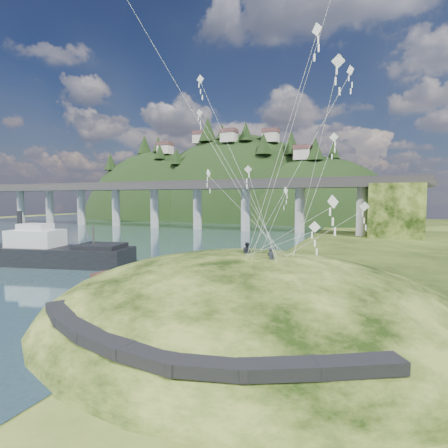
% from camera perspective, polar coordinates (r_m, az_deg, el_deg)
% --- Properties ---
extents(ground, '(320.00, 320.00, 0.00)m').
position_cam_1_polar(ground, '(31.15, -11.48, -13.50)').
color(ground, black).
rests_on(ground, ground).
extents(grass_hill, '(36.00, 32.00, 13.00)m').
position_cam_1_polar(grass_hill, '(29.92, 4.25, -17.22)').
color(grass_hill, black).
rests_on(grass_hill, ground).
extents(footpath, '(22.29, 5.84, 0.83)m').
position_cam_1_polar(footpath, '(18.92, -9.56, -18.68)').
color(footpath, black).
rests_on(footpath, ground).
extents(bridge, '(160.00, 11.00, 15.00)m').
position_cam_1_polar(bridge, '(103.94, -1.64, 4.35)').
color(bridge, '#2D2B2B').
rests_on(bridge, ground).
extents(far_ridge, '(153.00, 70.00, 94.50)m').
position_cam_1_polar(far_ridge, '(159.45, 0.60, -1.88)').
color(far_ridge, black).
rests_on(far_ridge, ground).
extents(work_barge, '(22.61, 10.73, 7.64)m').
position_cam_1_polar(work_barge, '(55.14, -26.19, -4.07)').
color(work_barge, black).
rests_on(work_barge, ground).
extents(wooden_dock, '(16.07, 5.56, 1.14)m').
position_cam_1_polar(wooden_dock, '(38.48, -12.65, -9.32)').
color(wooden_dock, '#3E1F19').
rests_on(wooden_dock, ground).
extents(kite_flyers, '(3.38, 2.55, 1.83)m').
position_cam_1_polar(kite_flyers, '(27.75, 4.95, -3.21)').
color(kite_flyers, '#23252F').
rests_on(kite_flyers, ground).
extents(kite_swarm, '(18.37, 16.78, 18.80)m').
position_cam_1_polar(kite_swarm, '(29.20, 8.84, 15.02)').
color(kite_swarm, silver).
rests_on(kite_swarm, ground).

